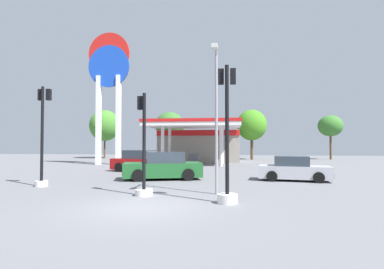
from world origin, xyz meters
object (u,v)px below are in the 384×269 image
(tree_3, at_px, (330,126))
(station_pole_sign, at_px, (109,79))
(traffic_signal_2, at_px, (43,144))
(tree_2, at_px, (252,125))
(car_1, at_px, (294,169))
(traffic_signal_1, at_px, (143,164))
(car_2, at_px, (163,167))
(traffic_signal_0, at_px, (227,155))
(tree_0, at_px, (105,126))
(tree_1, at_px, (170,126))
(corner_streetlamp, at_px, (216,106))
(car_0, at_px, (142,162))

(tree_3, bearing_deg, station_pole_sign, -152.83)
(traffic_signal_2, relative_size, tree_2, 0.76)
(car_1, distance_m, traffic_signal_1, 9.33)
(car_2, relative_size, tree_2, 0.75)
(car_1, bearing_deg, car_2, -177.18)
(traffic_signal_1, distance_m, tree_2, 29.17)
(station_pole_sign, xyz_separation_m, car_1, (15.93, -10.89, -8.00))
(car_2, bearing_deg, traffic_signal_2, -145.15)
(station_pole_sign, relative_size, car_2, 2.72)
(traffic_signal_0, relative_size, tree_0, 0.72)
(station_pole_sign, relative_size, tree_3, 2.29)
(station_pole_sign, relative_size, car_1, 3.23)
(traffic_signal_0, bearing_deg, tree_0, 120.87)
(tree_0, bearing_deg, traffic_signal_2, -72.15)
(traffic_signal_2, distance_m, tree_1, 27.99)
(tree_3, bearing_deg, tree_1, -179.60)
(traffic_signal_0, xyz_separation_m, traffic_signal_2, (-9.25, 2.98, 0.40))
(tree_2, bearing_deg, tree_0, 178.24)
(car_1, xyz_separation_m, tree_2, (-0.92, 22.38, 3.91))
(tree_2, distance_m, corner_streetlamp, 28.02)
(station_pole_sign, bearing_deg, car_2, -53.64)
(car_1, relative_size, car_2, 0.84)
(traffic_signal_0, bearing_deg, tree_3, 66.94)
(traffic_signal_0, xyz_separation_m, tree_0, (-17.98, 30.08, 2.95))
(station_pole_sign, distance_m, car_1, 20.89)
(tree_3, bearing_deg, car_0, -135.26)
(tree_0, bearing_deg, traffic_signal_1, -63.38)
(car_1, bearing_deg, tree_1, 117.33)
(car_2, distance_m, traffic_signal_2, 6.63)
(car_1, relative_size, corner_streetlamp, 0.69)
(car_2, height_order, tree_0, tree_0)
(car_0, xyz_separation_m, traffic_signal_2, (-2.57, -8.32, 1.40))
(tree_0, bearing_deg, traffic_signal_0, -59.13)
(traffic_signal_1, bearing_deg, tree_0, 116.62)
(car_0, xyz_separation_m, traffic_signal_0, (6.69, -11.30, 1.00))
(tree_0, relative_size, tree_3, 1.18)
(traffic_signal_2, bearing_deg, corner_streetlamp, -8.82)
(car_1, relative_size, tree_2, 0.63)
(car_0, relative_size, corner_streetlamp, 0.81)
(tree_1, height_order, tree_2, tree_2)
(traffic_signal_0, xyz_separation_m, tree_3, (13.20, 31.00, 2.71))
(traffic_signal_0, distance_m, traffic_signal_2, 9.73)
(traffic_signal_2, bearing_deg, tree_2, 65.54)
(traffic_signal_2, height_order, tree_0, tree_0)
(car_0, height_order, tree_0, tree_0)
(car_0, xyz_separation_m, traffic_signal_1, (3.22, -10.17, 0.57))
(car_2, height_order, tree_3, tree_3)
(car_0, bearing_deg, tree_3, 44.74)
(station_pole_sign, xyz_separation_m, tree_1, (3.63, 12.90, -4.01))
(station_pole_sign, xyz_separation_m, car_0, (5.54, -6.66, -7.91))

